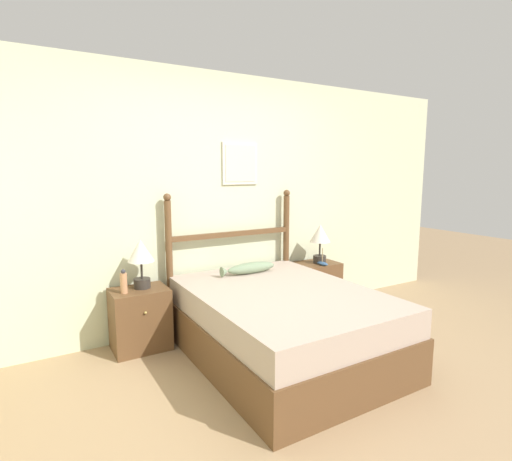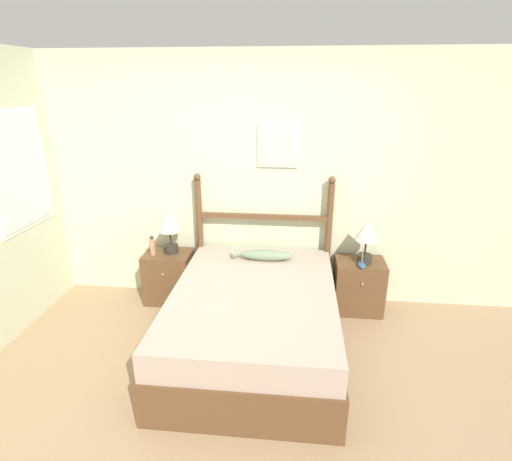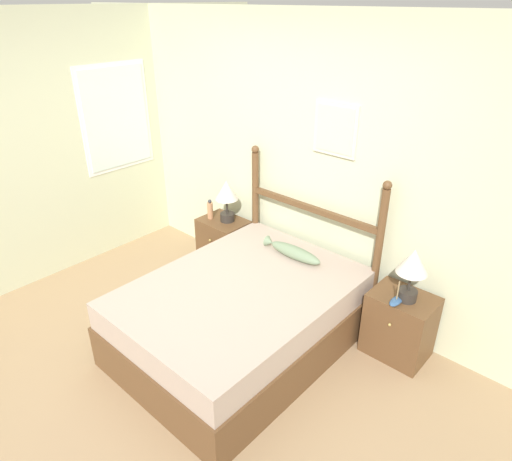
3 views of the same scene
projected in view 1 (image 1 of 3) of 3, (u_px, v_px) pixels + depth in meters
ground_plane at (322, 402)px, 2.78m from camera, size 16.00×16.00×0.00m
wall_back at (215, 202)px, 4.06m from camera, size 6.40×0.08×2.55m
bed at (282, 324)px, 3.40m from camera, size 1.41×1.90×0.59m
headboard at (232, 253)px, 4.11m from camera, size 1.42×0.07×1.38m
nightstand_left at (140, 319)px, 3.57m from camera, size 0.49×0.39×0.55m
nightstand_right at (316, 286)px, 4.57m from camera, size 0.49×0.39×0.55m
table_lamp_left at (141, 256)px, 3.52m from camera, size 0.23×0.23×0.44m
table_lamp_right at (320, 237)px, 4.48m from camera, size 0.23×0.23×0.44m
bottle at (124, 282)px, 3.40m from camera, size 0.06×0.06×0.21m
model_boat at (322, 263)px, 4.42m from camera, size 0.07×0.17×0.19m
fish_pillow at (249, 268)px, 3.89m from camera, size 0.58×0.13×0.11m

